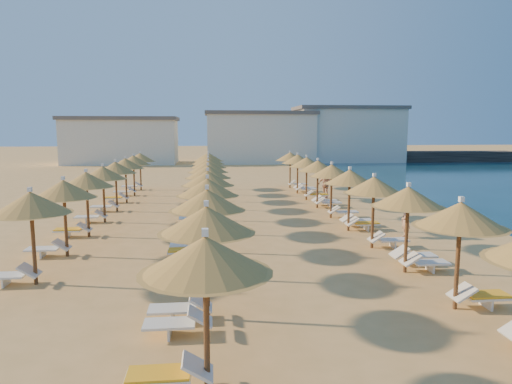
{
  "coord_description": "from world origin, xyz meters",
  "views": [
    {
      "loc": [
        -3.66,
        -21.51,
        4.87
      ],
      "look_at": [
        -1.06,
        4.0,
        1.3
      ],
      "focal_mm": 32.0,
      "sensor_mm": 36.0,
      "label": 1
    }
  ],
  "objects": [
    {
      "name": "beachgoer_c",
      "position": [
        4.43,
        9.77,
        0.96
      ],
      "size": [
        1.08,
        1.16,
        1.91
      ],
      "primitive_type": "imported",
      "rotation": [
        0.0,
        0.0,
        -0.87
      ],
      "color": "tan",
      "rests_on": "ground"
    },
    {
      "name": "beachgoer_a",
      "position": [
        5.07,
        -2.23,
        0.79
      ],
      "size": [
        0.4,
        0.59,
        1.58
      ],
      "primitive_type": "imported",
      "rotation": [
        0.0,
        0.0,
        -1.53
      ],
      "color": "tan",
      "rests_on": "ground"
    },
    {
      "name": "parasol_row_inland",
      "position": [
        -9.17,
        4.21,
        2.56
      ],
      "size": [
        2.47,
        24.98,
        3.1
      ],
      "color": "brown",
      "rests_on": "ground"
    },
    {
      "name": "jetty",
      "position": [
        26.73,
        43.62,
        0.75
      ],
      "size": [
        30.14,
        5.29,
        1.5
      ],
      "primitive_type": "cube",
      "rotation": [
        0.0,
        0.0,
        -0.04
      ],
      "color": "black",
      "rests_on": "ground"
    },
    {
      "name": "parasol_row_east",
      "position": [
        2.93,
        1.0,
        2.56
      ],
      "size": [
        2.47,
        31.41,
        3.1
      ],
      "color": "brown",
      "rests_on": "ground"
    },
    {
      "name": "loungers",
      "position": [
        -2.46,
        1.52,
        0.34
      ],
      "size": [
        15.11,
        29.59,
        0.66
      ],
      "color": "white",
      "rests_on": "ground"
    },
    {
      "name": "hotel_blocks",
      "position": [
        2.7,
        44.5,
        3.7
      ],
      "size": [
        48.26,
        9.24,
        8.1
      ],
      "color": "white",
      "rests_on": "ground"
    },
    {
      "name": "ground",
      "position": [
        0.0,
        0.0,
        0.0
      ],
      "size": [
        220.0,
        220.0,
        0.0
      ],
      "primitive_type": "plane",
      "color": "#E0A962",
      "rests_on": "ground"
    },
    {
      "name": "parasol_row_west",
      "position": [
        -3.76,
        1.0,
        2.56
      ],
      "size": [
        2.47,
        31.41,
        3.1
      ],
      "color": "brown",
      "rests_on": "ground"
    }
  ]
}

